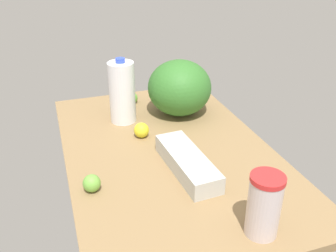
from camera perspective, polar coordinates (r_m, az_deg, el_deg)
The scene contains 8 objects.
countertop at distance 143.18cm, azimuth -0.00°, elevation -4.08°, with size 120.00×76.00×3.00cm, color olive.
tumbler_cup at distance 104.04cm, azimuth 14.43°, elevation -11.62°, with size 9.25×9.25×18.62cm.
milk_jug at distance 159.63cm, azimuth -7.01°, elevation 5.12°, with size 11.01×11.01×28.09cm.
egg_carton at distance 129.04cm, azimuth 2.94°, elevation -5.57°, with size 33.71×10.59×6.31cm, color #BBBCB3.
watermelon at distance 165.93cm, azimuth 1.76°, elevation 5.84°, with size 28.05×28.05×24.57cm, color #33702A.
lemon_beside_bowl at distance 149.82cm, azimuth -4.07°, elevation -0.63°, with size 6.06×6.06×6.06cm, color yellow.
lime_by_jug at distance 121.98cm, azimuth -11.55°, elevation -8.54°, with size 5.72×5.72×5.72cm, color #6DAD40.
lime_loose at distance 180.49cm, azimuth -5.49°, elevation 4.27°, with size 5.34×5.34×5.34cm, color #6AB73D.
Camera 1 is at (-115.66, 38.65, 76.53)cm, focal length 40.00 mm.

